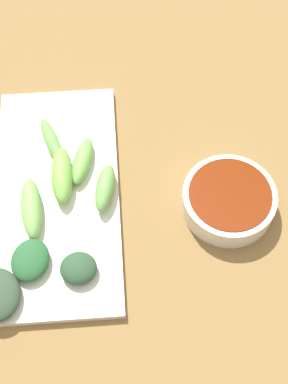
{
  "coord_description": "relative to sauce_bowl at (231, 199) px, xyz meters",
  "views": [
    {
      "loc": [
        0.0,
        0.38,
        0.69
      ],
      "look_at": [
        -0.02,
        0.02,
        0.05
      ],
      "focal_mm": 50.11,
      "sensor_mm": 36.0,
      "label": 1
    }
  ],
  "objects": [
    {
      "name": "broccoli_leafy_3",
      "position": [
        0.21,
        0.09,
        0.0
      ],
      "size": [
        0.05,
        0.05,
        0.02
      ],
      "primitive_type": "ellipsoid",
      "rotation": [
        0.0,
        0.0,
        -0.07
      ],
      "color": "#2A4A2E",
      "rests_on": "serving_plate"
    },
    {
      "name": "serving_plate",
      "position": [
        0.24,
        -0.03,
        -0.01
      ],
      "size": [
        0.17,
        0.37,
        0.01
      ],
      "primitive_type": "cube",
      "color": "silver",
      "rests_on": "tabletop"
    },
    {
      "name": "tabletop",
      "position": [
        0.14,
        -0.03,
        -0.03
      ],
      "size": [
        2.1,
        2.1,
        0.02
      ],
      "primitive_type": "cube",
      "color": "olive",
      "rests_on": "ground"
    },
    {
      "name": "broccoli_stalk_0",
      "position": [
        0.23,
        -0.05,
        0.01
      ],
      "size": [
        0.03,
        0.09,
        0.03
      ],
      "primitive_type": "ellipsoid",
      "rotation": [
        0.0,
        0.0,
        0.02
      ],
      "color": "#75B345",
      "rests_on": "serving_plate"
    },
    {
      "name": "broccoli_stalk_4",
      "position": [
        0.2,
        -0.08,
        0.0
      ],
      "size": [
        0.04,
        0.08,
        0.02
      ],
      "primitive_type": "ellipsoid",
      "rotation": [
        0.0,
        0.0,
        -0.26
      ],
      "color": "#70AF4C",
      "rests_on": "serving_plate"
    },
    {
      "name": "sauce_bowl",
      "position": [
        0.0,
        0.0,
        0.0
      ],
      "size": [
        0.13,
        0.13,
        0.04
      ],
      "color": "silver",
      "rests_on": "tabletop"
    },
    {
      "name": "broccoli_leafy_1",
      "position": [
        0.27,
        0.07,
        0.0
      ],
      "size": [
        0.06,
        0.07,
        0.02
      ],
      "primitive_type": "ellipsoid",
      "rotation": [
        0.0,
        0.0,
        -0.18
      ],
      "color": "#255B2E",
      "rests_on": "serving_plate"
    },
    {
      "name": "broccoli_stalk_5",
      "position": [
        0.27,
        -0.0,
        0.0
      ],
      "size": [
        0.04,
        0.1,
        0.03
      ],
      "primitive_type": "ellipsoid",
      "rotation": [
        0.0,
        0.0,
        0.09
      ],
      "color": "#78B054",
      "rests_on": "serving_plate"
    },
    {
      "name": "broccoli_stalk_7",
      "position": [
        0.17,
        -0.03,
        0.01
      ],
      "size": [
        0.04,
        0.08,
        0.03
      ],
      "primitive_type": "ellipsoid",
      "rotation": [
        0.0,
        0.0,
        -0.2
      ],
      "color": "#6DAC51",
      "rests_on": "serving_plate"
    },
    {
      "name": "broccoli_stalk_2",
      "position": [
        0.24,
        -0.11,
        0.0
      ],
      "size": [
        0.05,
        0.09,
        0.02
      ],
      "primitive_type": "ellipsoid",
      "rotation": [
        0.0,
        0.0,
        0.35
      ],
      "color": "#6AB34F",
      "rests_on": "serving_plate"
    }
  ]
}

